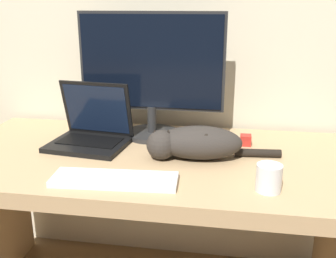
{
  "coord_description": "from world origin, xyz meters",
  "views": [
    {
      "loc": [
        0.31,
        -1.03,
        1.32
      ],
      "look_at": [
        0.08,
        0.36,
        0.86
      ],
      "focal_mm": 42.0,
      "sensor_mm": 36.0,
      "label": 1
    }
  ],
  "objects_px": {
    "laptop": "(91,133)",
    "cat": "(195,142)",
    "external_keyboard": "(115,179)",
    "monitor": "(151,73)",
    "coffee_mug": "(269,178)"
  },
  "relations": [
    {
      "from": "laptop",
      "to": "cat",
      "type": "relative_size",
      "value": 0.66
    },
    {
      "from": "external_keyboard",
      "to": "cat",
      "type": "relative_size",
      "value": 0.83
    },
    {
      "from": "monitor",
      "to": "coffee_mug",
      "type": "xyz_separation_m",
      "value": [
        0.48,
        -0.47,
        -0.24
      ]
    },
    {
      "from": "external_keyboard",
      "to": "coffee_mug",
      "type": "xyz_separation_m",
      "value": [
        0.5,
        0.02,
        0.03
      ]
    },
    {
      "from": "external_keyboard",
      "to": "monitor",
      "type": "bearing_deg",
      "value": 82.97
    },
    {
      "from": "monitor",
      "to": "coffee_mug",
      "type": "height_order",
      "value": "monitor"
    },
    {
      "from": "cat",
      "to": "external_keyboard",
      "type": "bearing_deg",
      "value": -138.08
    },
    {
      "from": "monitor",
      "to": "cat",
      "type": "distance_m",
      "value": 0.39
    },
    {
      "from": "cat",
      "to": "coffee_mug",
      "type": "height_order",
      "value": "cat"
    },
    {
      "from": "laptop",
      "to": "coffee_mug",
      "type": "distance_m",
      "value": 0.78
    },
    {
      "from": "monitor",
      "to": "cat",
      "type": "relative_size",
      "value": 1.23
    },
    {
      "from": "monitor",
      "to": "external_keyboard",
      "type": "xyz_separation_m",
      "value": [
        -0.03,
        -0.5,
        -0.28
      ]
    },
    {
      "from": "monitor",
      "to": "cat",
      "type": "height_order",
      "value": "monitor"
    },
    {
      "from": "coffee_mug",
      "to": "laptop",
      "type": "bearing_deg",
      "value": 155.48
    },
    {
      "from": "laptop",
      "to": "external_keyboard",
      "type": "bearing_deg",
      "value": -52.55
    }
  ]
}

